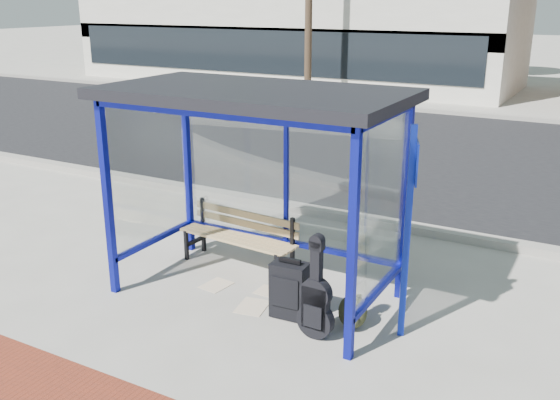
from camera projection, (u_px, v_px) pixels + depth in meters
The scene contains 15 objects.
ground at pixel (256, 294), 7.37m from camera, with size 120.00×120.00×0.00m, color #B2ADA0.
curb_near at pixel (351, 217), 9.77m from camera, with size 60.00×0.25×0.12m, color gray.
street_asphalt at pixel (439, 153), 14.03m from camera, with size 60.00×10.00×0.00m, color black.
curb_far at pixel (486, 115), 18.26m from camera, with size 60.00×0.25×0.12m, color gray.
far_sidewalk at pixel (498, 108), 19.86m from camera, with size 60.00×4.00×0.01m, color #B2ADA0.
bus_shelter at pixel (257, 119), 6.79m from camera, with size 3.30×1.80×2.42m.
storefront_white at pixel (293, 32), 25.87m from camera, with size 18.00×6.04×4.00m.
bench at pixel (240, 234), 8.01m from camera, with size 1.66×0.53×0.77m.
guitar_bag at pixel (316, 303), 6.31m from camera, with size 0.39×0.12×1.06m.
suitcase at pixel (290, 290), 6.75m from camera, with size 0.41×0.28×0.69m.
backpack at pixel (352, 313), 6.56m from camera, with size 0.35×0.33×0.37m.
sign_post at pixel (409, 222), 6.10m from camera, with size 0.14×0.27×2.21m.
newspaper_a at pixel (216, 285), 7.59m from camera, with size 0.36×0.29×0.01m, color white.
newspaper_b at pixel (252, 307), 7.06m from camera, with size 0.40×0.32×0.01m, color white.
newspaper_c at pixel (271, 292), 7.41m from camera, with size 0.34×0.27×0.01m, color white.
Camera 1 is at (3.47, -5.70, 3.33)m, focal length 40.00 mm.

